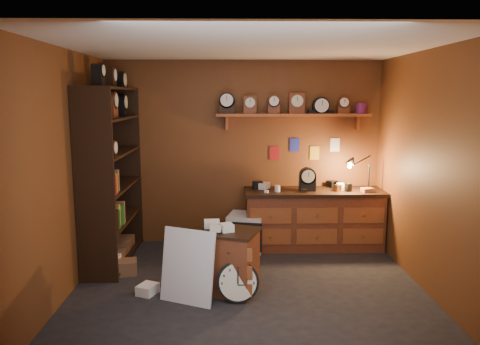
% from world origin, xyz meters
% --- Properties ---
extents(floor, '(4.00, 4.00, 0.00)m').
position_xyz_m(floor, '(0.00, 0.00, 0.00)').
color(floor, black).
rests_on(floor, ground).
extents(room_shell, '(4.02, 3.62, 2.71)m').
position_xyz_m(room_shell, '(0.04, 0.11, 1.72)').
color(room_shell, brown).
rests_on(room_shell, ground).
extents(shelving_unit, '(0.47, 1.60, 2.58)m').
position_xyz_m(shelving_unit, '(-1.79, 0.98, 1.25)').
color(shelving_unit, black).
rests_on(shelving_unit, ground).
extents(workbench, '(2.00, 0.66, 1.36)m').
position_xyz_m(workbench, '(1.00, 1.47, 0.47)').
color(workbench, brown).
rests_on(workbench, ground).
extents(low_cabinet, '(0.77, 0.71, 0.80)m').
position_xyz_m(low_cabinet, '(-0.22, -0.08, 0.39)').
color(low_cabinet, brown).
rests_on(low_cabinet, ground).
extents(big_round_clock, '(0.45, 0.16, 0.46)m').
position_xyz_m(big_round_clock, '(-0.12, -0.35, 0.22)').
color(big_round_clock, black).
rests_on(big_round_clock, ground).
extents(white_panel, '(0.62, 0.40, 0.80)m').
position_xyz_m(white_panel, '(-0.66, -0.34, 0.00)').
color(white_panel, silver).
rests_on(white_panel, ground).
extents(mini_fridge, '(0.59, 0.61, 0.52)m').
position_xyz_m(mini_fridge, '(0.02, 1.39, 0.26)').
color(mini_fridge, silver).
rests_on(mini_fridge, ground).
extents(floor_box_a, '(0.33, 0.29, 0.18)m').
position_xyz_m(floor_box_a, '(-1.51, 0.46, 0.09)').
color(floor_box_a, brown).
rests_on(floor_box_a, ground).
extents(floor_box_b, '(0.26, 0.28, 0.11)m').
position_xyz_m(floor_box_b, '(-1.13, -0.14, 0.05)').
color(floor_box_b, white).
rests_on(floor_box_b, ground).
extents(floor_box_c, '(0.24, 0.20, 0.17)m').
position_xyz_m(floor_box_c, '(-0.30, 0.59, 0.08)').
color(floor_box_c, brown).
rests_on(floor_box_c, ground).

